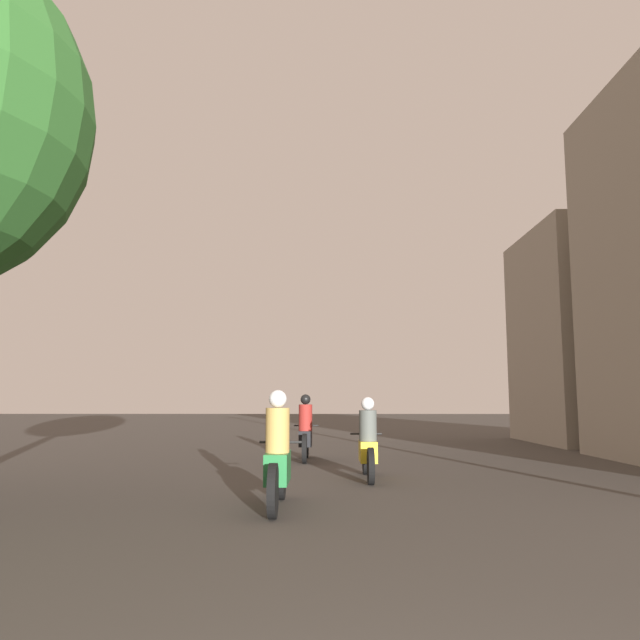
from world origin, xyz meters
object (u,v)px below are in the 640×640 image
Objects in this scene: motorcycle_yellow at (368,446)px; motorcycle_green at (278,461)px; motorcycle_black at (306,434)px; building_right_far at (607,336)px.

motorcycle_green is at bearing -124.63° from motorcycle_yellow.
building_right_far is at bearing 21.74° from motorcycle_black.
building_right_far reaches higher than motorcycle_black.
motorcycle_green is 16.31m from building_right_far.
building_right_far is (8.70, 9.41, 2.95)m from motorcycle_yellow.
motorcycle_yellow is (1.41, 3.04, -0.03)m from motorcycle_green.
motorcycle_black is (-1.25, 3.46, 0.03)m from motorcycle_yellow.
motorcycle_green is 1.04× the size of motorcycle_black.
motorcycle_green is at bearing -129.06° from building_right_far.
building_right_far is (10.11, 12.46, 2.93)m from motorcycle_green.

